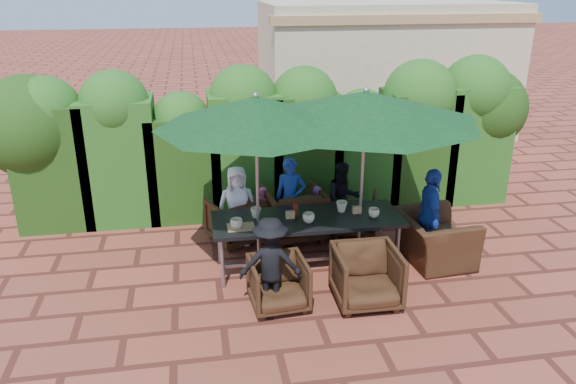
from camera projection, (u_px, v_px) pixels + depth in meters
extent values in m
plane|color=brown|center=(300.00, 272.00, 7.65)|extent=(80.00, 80.00, 0.00)
cube|color=black|center=(307.00, 219.00, 7.52)|extent=(2.54, 0.90, 0.05)
cube|color=gray|center=(307.00, 259.00, 7.74)|extent=(2.34, 0.05, 0.05)
cylinder|color=gray|center=(223.00, 263.00, 7.15)|extent=(0.05, 0.05, 0.70)
cylinder|color=gray|center=(219.00, 240.00, 7.79)|extent=(0.05, 0.05, 0.70)
cylinder|color=gray|center=(398.00, 249.00, 7.52)|extent=(0.05, 0.05, 0.70)
cylinder|color=gray|center=(381.00, 228.00, 8.16)|extent=(0.05, 0.05, 0.70)
cylinder|color=gray|center=(259.00, 271.00, 7.65)|extent=(0.44, 0.44, 0.03)
cylinder|color=gray|center=(258.00, 190.00, 7.23)|extent=(0.04, 0.04, 2.40)
cone|color=#0B3313|center=(256.00, 112.00, 6.86)|extent=(2.54, 2.54, 0.38)
sphere|color=gray|center=(256.00, 96.00, 6.79)|extent=(0.08, 0.08, 0.08)
cylinder|color=gray|center=(358.00, 259.00, 7.96)|extent=(0.44, 0.44, 0.03)
cylinder|color=gray|center=(362.00, 181.00, 7.53)|extent=(0.04, 0.04, 2.40)
cone|color=#0B3313|center=(365.00, 106.00, 7.17)|extent=(3.01, 3.01, 0.38)
sphere|color=gray|center=(366.00, 90.00, 7.10)|extent=(0.08, 0.08, 0.08)
imported|color=black|center=(236.00, 218.00, 8.43)|extent=(0.93, 0.91, 0.74)
imported|color=black|center=(294.00, 211.00, 8.53)|extent=(0.93, 0.88, 0.87)
imported|color=black|center=(354.00, 211.00, 8.74)|extent=(0.84, 0.81, 0.70)
imported|color=black|center=(278.00, 281.00, 6.74)|extent=(0.72, 0.68, 0.69)
imported|color=black|center=(367.00, 274.00, 6.80)|extent=(0.78, 0.73, 0.79)
imported|color=black|center=(434.00, 231.00, 7.80)|extent=(0.76, 1.10, 0.92)
imported|color=white|center=(237.00, 206.00, 8.28)|extent=(0.60, 0.37, 1.21)
imported|color=#1D3E9D|center=(290.00, 199.00, 8.46)|extent=(0.51, 0.45, 1.27)
imported|color=black|center=(343.00, 199.00, 8.59)|extent=(0.58, 0.37, 1.17)
imported|color=black|center=(271.00, 263.00, 6.66)|extent=(0.78, 0.44, 1.16)
imported|color=#1D3E9D|center=(430.00, 216.00, 7.76)|extent=(0.54, 0.85, 1.35)
imported|color=#E04F94|center=(263.00, 212.00, 8.61)|extent=(0.35, 0.31, 0.79)
imported|color=purple|center=(318.00, 211.00, 8.62)|extent=(0.35, 0.32, 0.80)
imported|color=#258736|center=(341.00, 134.00, 11.47)|extent=(1.44, 0.56, 1.53)
imported|color=#E04F94|center=(389.00, 122.00, 11.90)|extent=(0.99, 0.79, 1.78)
imported|color=gray|center=(412.00, 122.00, 11.92)|extent=(1.22, 0.80, 1.76)
imported|color=beige|center=(236.00, 223.00, 7.18)|extent=(0.16, 0.16, 0.13)
imported|color=beige|center=(256.00, 213.00, 7.50)|extent=(0.15, 0.15, 0.14)
imported|color=beige|center=(309.00, 218.00, 7.35)|extent=(0.16, 0.16, 0.13)
imported|color=beige|center=(342.00, 207.00, 7.68)|extent=(0.16, 0.16, 0.15)
imported|color=beige|center=(374.00, 213.00, 7.51)|extent=(0.15, 0.15, 0.12)
cylinder|color=#B20C0A|center=(295.00, 210.00, 7.55)|extent=(0.04, 0.04, 0.17)
cylinder|color=#4C230C|center=(297.00, 210.00, 7.52)|extent=(0.04, 0.04, 0.17)
cube|color=#9D7A4C|center=(241.00, 227.00, 7.21)|extent=(0.35, 0.25, 0.02)
cube|color=tan|center=(290.00, 215.00, 7.47)|extent=(0.12, 0.06, 0.10)
cube|color=tan|center=(357.00, 210.00, 7.63)|extent=(0.12, 0.06, 0.10)
cube|color=#17390F|center=(55.00, 165.00, 8.85)|extent=(1.15, 0.95, 1.97)
sphere|color=#17390F|center=(47.00, 110.00, 8.53)|extent=(1.04, 1.04, 1.04)
cube|color=#17390F|center=(121.00, 161.00, 9.00)|extent=(1.15, 0.95, 2.01)
sphere|color=#17390F|center=(114.00, 105.00, 8.68)|extent=(1.08, 1.08, 1.08)
cube|color=#17390F|center=(184.00, 166.00, 9.21)|extent=(1.15, 0.95, 1.72)
sphere|color=#17390F|center=(181.00, 121.00, 8.94)|extent=(0.94, 0.94, 0.94)
cube|color=#17390F|center=(245.00, 154.00, 9.32)|extent=(1.15, 0.95, 2.04)
sphere|color=#17390F|center=(243.00, 99.00, 8.99)|extent=(1.10, 1.10, 1.10)
cube|color=#17390F|center=(304.00, 152.00, 9.48)|extent=(1.15, 0.95, 1.99)
sphere|color=#17390F|center=(304.00, 99.00, 9.16)|extent=(1.09, 1.09, 1.09)
cube|color=#17390F|center=(360.00, 157.00, 9.70)|extent=(1.15, 0.95, 1.69)
sphere|color=#17390F|center=(362.00, 115.00, 9.43)|extent=(0.90, 0.90, 0.90)
cube|color=#17390F|center=(416.00, 147.00, 9.81)|extent=(1.15, 0.95, 1.97)
sphere|color=#17390F|center=(420.00, 97.00, 9.49)|extent=(1.26, 1.26, 1.26)
cube|color=#17390F|center=(469.00, 142.00, 9.95)|extent=(1.15, 0.95, 2.05)
sphere|color=#17390F|center=(476.00, 90.00, 9.62)|extent=(1.20, 1.20, 1.20)
sphere|color=#17390F|center=(31.00, 126.00, 8.68)|extent=(1.60, 1.60, 1.60)
sphere|color=#17390F|center=(486.00, 108.00, 9.88)|extent=(1.40, 1.40, 1.40)
cube|color=beige|center=(384.00, 69.00, 14.07)|extent=(6.00, 3.00, 3.20)
cube|color=tan|center=(410.00, 19.00, 12.27)|extent=(6.20, 0.25, 0.20)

